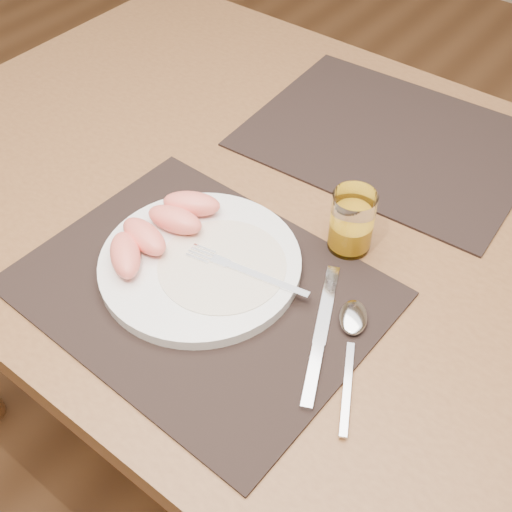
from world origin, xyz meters
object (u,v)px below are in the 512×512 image
object	(u,v)px
placemat_near	(200,289)
juice_glass	(351,224)
plate	(200,264)
fork	(237,268)
spoon	(352,327)
knife	(319,344)
table	(306,246)
placemat_far	(390,139)

from	to	relation	value
placemat_near	juice_glass	xyz separation A→B (m)	(0.11, 0.19, 0.04)
plate	fork	size ratio (longest dim) A/B	1.55
placemat_near	spoon	world-z (taller)	spoon
plate	knife	xyz separation A→B (m)	(0.20, -0.01, -0.01)
table	fork	size ratio (longest dim) A/B	8.01
fork	placemat_near	bearing A→B (deg)	-120.25
placemat_far	knife	xyz separation A→B (m)	(0.14, -0.42, 0.00)
spoon	fork	bearing A→B (deg)	-173.53
fork	spoon	distance (m)	0.17
placemat_far	plate	bearing A→B (deg)	-97.75
fork	knife	bearing A→B (deg)	-9.80
plate	juice_glass	size ratio (longest dim) A/B	2.98
placemat_far	spoon	world-z (taller)	spoon
spoon	juice_glass	world-z (taller)	juice_glass
juice_glass	fork	bearing A→B (deg)	-121.09
table	placemat_near	xyz separation A→B (m)	(-0.02, -0.22, 0.09)
spoon	juice_glass	bearing A→B (deg)	123.82
placemat_near	fork	world-z (taller)	fork
plate	spoon	distance (m)	0.22
table	juice_glass	bearing A→B (deg)	-20.94
plate	spoon	world-z (taller)	plate
table	spoon	distance (m)	0.25
table	juice_glass	world-z (taller)	juice_glass
plate	spoon	size ratio (longest dim) A/B	1.51
placemat_near	spoon	bearing A→B (deg)	18.16
plate	juice_glass	bearing A→B (deg)	49.69
knife	juice_glass	distance (m)	0.18
placemat_far	juice_glass	bearing A→B (deg)	-72.95
knife	juice_glass	size ratio (longest dim) A/B	2.27
placemat_far	knife	bearing A→B (deg)	-71.56
fork	juice_glass	world-z (taller)	juice_glass
plate	spoon	xyz separation A→B (m)	(0.22, 0.04, -0.00)
fork	juice_glass	bearing A→B (deg)	58.91
spoon	juice_glass	xyz separation A→B (m)	(-0.08, 0.12, 0.03)
plate	placemat_near	bearing A→B (deg)	-49.84
placemat_near	knife	bearing A→B (deg)	6.22
placemat_far	juice_glass	size ratio (longest dim) A/B	4.97
table	fork	xyz separation A→B (m)	(0.00, -0.18, 0.11)
plate	table	bearing A→B (deg)	77.04
table	fork	distance (m)	0.20
table	spoon	size ratio (longest dim) A/B	7.82
table	knife	xyz separation A→B (m)	(0.15, -0.20, 0.09)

